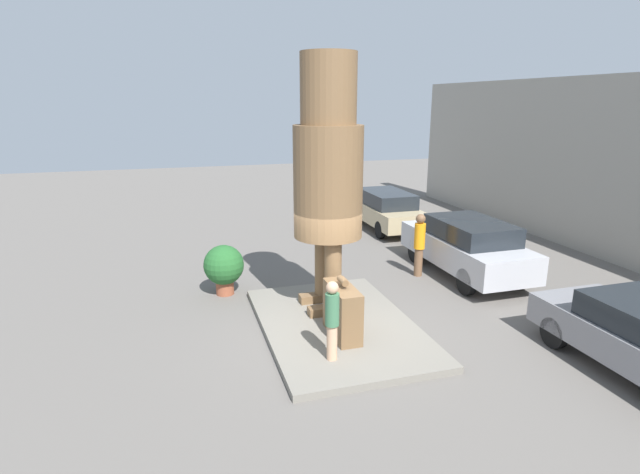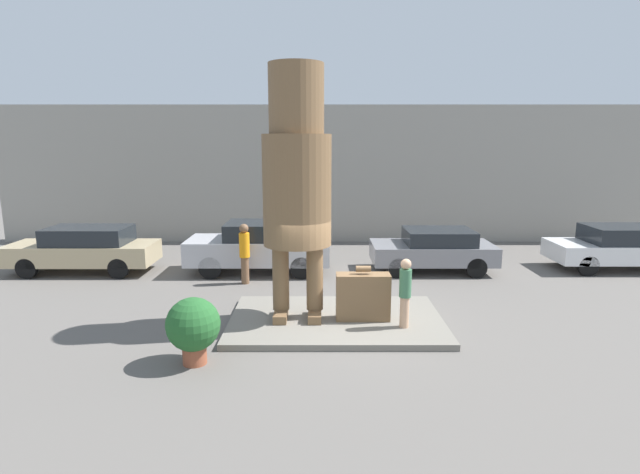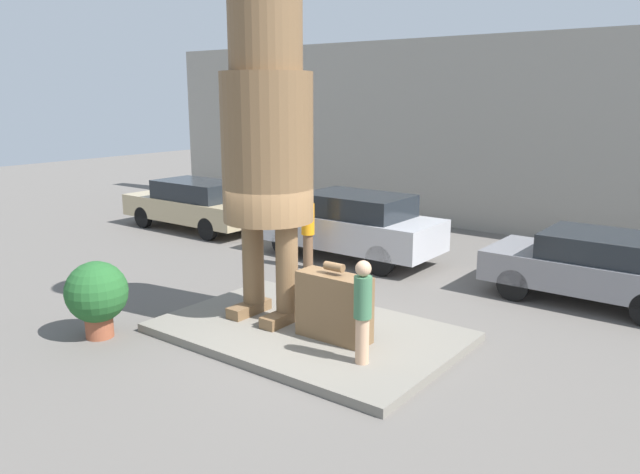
{
  "view_description": "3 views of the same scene",
  "coord_description": "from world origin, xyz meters",
  "px_view_note": "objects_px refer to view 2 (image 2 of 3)",
  "views": [
    {
      "loc": [
        9.74,
        -3.33,
        4.96
      ],
      "look_at": [
        -0.45,
        -0.28,
        2.05
      ],
      "focal_mm": 28.0,
      "sensor_mm": 36.0,
      "label": 1
    },
    {
      "loc": [
        -0.39,
        -11.33,
        4.3
      ],
      "look_at": [
        -0.37,
        -0.12,
        2.13
      ],
      "focal_mm": 28.0,
      "sensor_mm": 36.0,
      "label": 2
    },
    {
      "loc": [
        6.26,
        -7.93,
        4.08
      ],
      "look_at": [
        0.2,
        0.07,
        1.77
      ],
      "focal_mm": 35.0,
      "sensor_mm": 36.0,
      "label": 3
    }
  ],
  "objects_px": {
    "worker_hivis": "(244,251)",
    "parked_car_silver": "(260,246)",
    "parked_car_grey": "(433,249)",
    "parked_car_white": "(615,246)",
    "giant_suitcase": "(362,296)",
    "tourist": "(404,290)",
    "statue_figure": "(296,174)",
    "parked_car_tan": "(83,249)",
    "planter_pot": "(192,326)"
  },
  "relations": [
    {
      "from": "planter_pot",
      "to": "parked_car_tan",
      "type": "bearing_deg",
      "value": 127.55
    },
    {
      "from": "tourist",
      "to": "parked_car_silver",
      "type": "height_order",
      "value": "tourist"
    },
    {
      "from": "planter_pot",
      "to": "statue_figure",
      "type": "bearing_deg",
      "value": 49.25
    },
    {
      "from": "parked_car_tan",
      "to": "planter_pot",
      "type": "relative_size",
      "value": 3.52
    },
    {
      "from": "parked_car_silver",
      "to": "parked_car_tan",
      "type": "bearing_deg",
      "value": 0.26
    },
    {
      "from": "tourist",
      "to": "parked_car_white",
      "type": "height_order",
      "value": "tourist"
    },
    {
      "from": "statue_figure",
      "to": "parked_car_tan",
      "type": "bearing_deg",
      "value": 147.21
    },
    {
      "from": "tourist",
      "to": "parked_car_grey",
      "type": "xyz_separation_m",
      "value": [
        1.88,
        5.51,
        -0.26
      ]
    },
    {
      "from": "statue_figure",
      "to": "parked_car_white",
      "type": "relative_size",
      "value": 1.39
    },
    {
      "from": "statue_figure",
      "to": "parked_car_white",
      "type": "height_order",
      "value": "statue_figure"
    },
    {
      "from": "worker_hivis",
      "to": "statue_figure",
      "type": "bearing_deg",
      "value": -62.2
    },
    {
      "from": "tourist",
      "to": "planter_pot",
      "type": "xyz_separation_m",
      "value": [
        -4.36,
        -1.56,
        -0.25
      ]
    },
    {
      "from": "giant_suitcase",
      "to": "parked_car_grey",
      "type": "bearing_deg",
      "value": 60.89
    },
    {
      "from": "giant_suitcase",
      "to": "parked_car_white",
      "type": "distance_m",
      "value": 10.4
    },
    {
      "from": "giant_suitcase",
      "to": "parked_car_silver",
      "type": "distance_m",
      "value": 5.69
    },
    {
      "from": "tourist",
      "to": "planter_pot",
      "type": "distance_m",
      "value": 4.64
    },
    {
      "from": "statue_figure",
      "to": "tourist",
      "type": "bearing_deg",
      "value": -15.61
    },
    {
      "from": "parked_car_grey",
      "to": "worker_hivis",
      "type": "relative_size",
      "value": 2.16
    },
    {
      "from": "giant_suitcase",
      "to": "parked_car_grey",
      "type": "height_order",
      "value": "giant_suitcase"
    },
    {
      "from": "giant_suitcase",
      "to": "worker_hivis",
      "type": "distance_m",
      "value": 4.81
    },
    {
      "from": "parked_car_grey",
      "to": "parked_car_white",
      "type": "xyz_separation_m",
      "value": [
        6.22,
        0.22,
        0.03
      ]
    },
    {
      "from": "parked_car_grey",
      "to": "parked_car_white",
      "type": "bearing_deg",
      "value": -177.98
    },
    {
      "from": "parked_car_silver",
      "to": "parked_car_grey",
      "type": "xyz_separation_m",
      "value": [
        5.75,
        0.14,
        -0.13
      ]
    },
    {
      "from": "parked_car_tan",
      "to": "planter_pot",
      "type": "height_order",
      "value": "parked_car_tan"
    },
    {
      "from": "parked_car_tan",
      "to": "parked_car_silver",
      "type": "xyz_separation_m",
      "value": [
        5.8,
        0.03,
        0.09
      ]
    },
    {
      "from": "statue_figure",
      "to": "giant_suitcase",
      "type": "relative_size",
      "value": 4.49
    },
    {
      "from": "parked_car_tan",
      "to": "worker_hivis",
      "type": "xyz_separation_m",
      "value": [
        5.48,
        -1.33,
        0.2
      ]
    },
    {
      "from": "parked_car_tan",
      "to": "parked_car_silver",
      "type": "distance_m",
      "value": 5.8
    },
    {
      "from": "giant_suitcase",
      "to": "parked_car_tan",
      "type": "bearing_deg",
      "value": 151.2
    },
    {
      "from": "tourist",
      "to": "parked_car_grey",
      "type": "height_order",
      "value": "tourist"
    },
    {
      "from": "statue_figure",
      "to": "worker_hivis",
      "type": "distance_m",
      "value": 4.54
    },
    {
      "from": "statue_figure",
      "to": "parked_car_silver",
      "type": "height_order",
      "value": "statue_figure"
    },
    {
      "from": "tourist",
      "to": "parked_car_silver",
      "type": "xyz_separation_m",
      "value": [
        -3.87,
        5.37,
        -0.12
      ]
    },
    {
      "from": "statue_figure",
      "to": "parked_car_grey",
      "type": "distance_m",
      "value": 7.05
    },
    {
      "from": "statue_figure",
      "to": "parked_car_silver",
      "type": "distance_m",
      "value": 5.58
    },
    {
      "from": "giant_suitcase",
      "to": "worker_hivis",
      "type": "xyz_separation_m",
      "value": [
        -3.29,
        3.5,
        0.31
      ]
    },
    {
      "from": "parked_car_tan",
      "to": "parked_car_grey",
      "type": "relative_size",
      "value": 1.17
    },
    {
      "from": "worker_hivis",
      "to": "giant_suitcase",
      "type": "bearing_deg",
      "value": -46.7
    },
    {
      "from": "parked_car_tan",
      "to": "parked_car_grey",
      "type": "xyz_separation_m",
      "value": [
        11.55,
        0.17,
        -0.05
      ]
    },
    {
      "from": "giant_suitcase",
      "to": "planter_pot",
      "type": "relative_size",
      "value": 0.97
    },
    {
      "from": "tourist",
      "to": "parked_car_silver",
      "type": "relative_size",
      "value": 0.34
    },
    {
      "from": "statue_figure",
      "to": "parked_car_silver",
      "type": "relative_size",
      "value": 1.25
    },
    {
      "from": "worker_hivis",
      "to": "parked_car_silver",
      "type": "bearing_deg",
      "value": 76.65
    },
    {
      "from": "tourist",
      "to": "worker_hivis",
      "type": "xyz_separation_m",
      "value": [
        -4.19,
        4.01,
        -0.0
      ]
    },
    {
      "from": "parked_car_silver",
      "to": "parked_car_grey",
      "type": "bearing_deg",
      "value": -178.6
    },
    {
      "from": "giant_suitcase",
      "to": "parked_car_grey",
      "type": "relative_size",
      "value": 0.32
    },
    {
      "from": "parked_car_tan",
      "to": "parked_car_white",
      "type": "relative_size",
      "value": 1.12
    },
    {
      "from": "parked_car_grey",
      "to": "planter_pot",
      "type": "xyz_separation_m",
      "value": [
        -6.24,
        -7.07,
        0.01
      ]
    },
    {
      "from": "parked_car_grey",
      "to": "tourist",
      "type": "bearing_deg",
      "value": 71.12
    },
    {
      "from": "tourist",
      "to": "parked_car_tan",
      "type": "bearing_deg",
      "value": 151.08
    }
  ]
}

